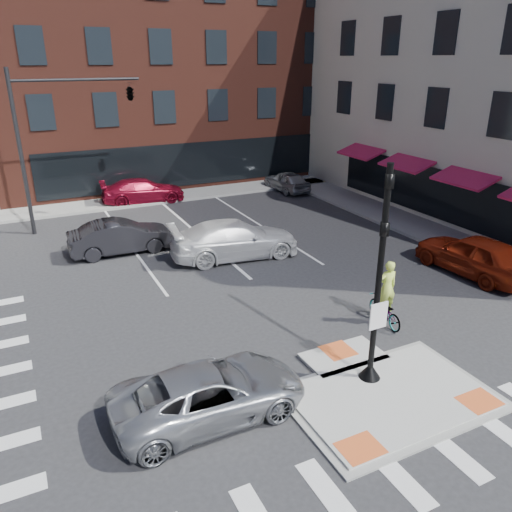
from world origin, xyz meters
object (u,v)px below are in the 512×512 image
bg_car_red (143,191)px  bg_car_silver (287,181)px  cyclist (385,303)px  silver_suv (210,393)px  red_sedan (474,255)px  white_pickup (235,239)px  bg_car_dark (121,237)px

bg_car_red → bg_car_silver: bearing=-93.8°
bg_car_red → cyclist: cyclist is taller
silver_suv → bg_car_silver: 22.98m
red_sedan → silver_suv: bearing=10.9°
white_pickup → bg_car_silver: 12.34m
white_pickup → bg_car_red: (-1.39, 10.91, -0.11)m
bg_car_red → bg_car_dark: bearing=164.6°
silver_suv → bg_car_dark: 12.39m
white_pickup → cyclist: cyclist is taller
bg_car_red → white_pickup: bearing=-167.4°
bg_car_silver → white_pickup: bearing=46.6°
cyclist → bg_car_dark: bearing=-52.0°
white_pickup → bg_car_red: size_ratio=1.14×
white_pickup → bg_car_dark: size_ratio=1.24×
bg_car_silver → red_sedan: bearing=87.2°
white_pickup → cyclist: (2.04, -7.79, -0.07)m
white_pickup → cyclist: size_ratio=2.54×
red_sedan → bg_car_silver: 15.53m
silver_suv → cyclist: size_ratio=2.16×
bg_car_dark → bg_car_silver: size_ratio=1.16×
silver_suv → white_pickup: (4.94, 9.59, 0.16)m
red_sedan → white_pickup: (-8.06, 6.12, -0.01)m
white_pickup → bg_car_dark: (-4.46, 2.79, -0.07)m
red_sedan → white_pickup: 10.12m
silver_suv → bg_car_silver: bearing=-34.5°
white_pickup → bg_car_silver: white_pickup is taller
bg_car_dark → bg_car_silver: bearing=-60.9°
white_pickup → bg_car_dark: white_pickup is taller
red_sedan → cyclist: size_ratio=2.20×
bg_car_dark → red_sedan: bearing=-124.3°
white_pickup → red_sedan: bearing=-120.6°
bg_car_dark → bg_car_red: (3.07, 8.12, -0.04)m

